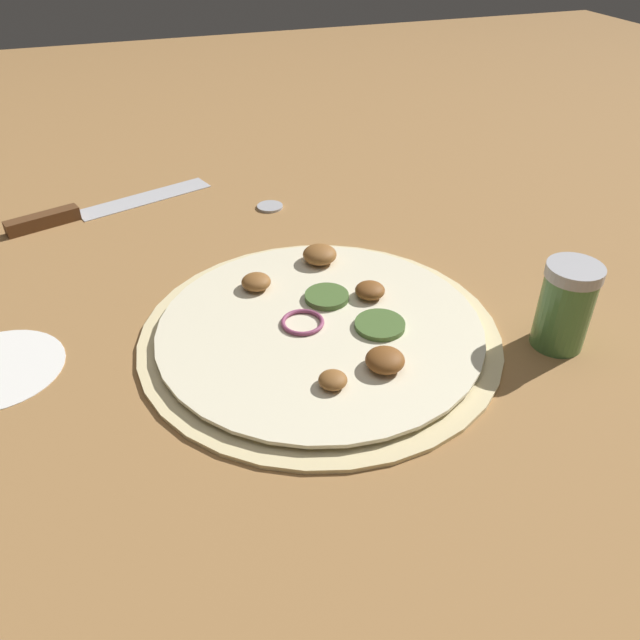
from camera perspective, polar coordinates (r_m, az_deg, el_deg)
ground_plane at (r=0.64m, az=-0.00°, el=-1.40°), size 3.00×3.00×0.00m
pizza at (r=0.64m, az=0.10°, el=-0.74°), size 0.37×0.37×0.03m
knife at (r=0.93m, az=-20.90°, el=9.22°), size 0.29×0.12×0.02m
spice_jar at (r=0.65m, az=21.52°, el=1.21°), size 0.05×0.05×0.09m
loose_cap at (r=0.90m, az=-4.61°, el=10.40°), size 0.04×0.04×0.01m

